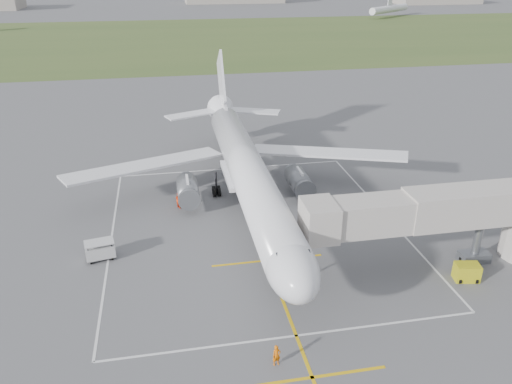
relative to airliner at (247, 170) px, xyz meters
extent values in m
plane|color=#4F4F51|center=(0.00, -0.75, -4.39)|extent=(700.00, 700.00, 0.00)
cube|color=#3C5324|center=(0.00, 129.25, -4.38)|extent=(700.00, 120.00, 0.02)
cube|color=gold|center=(0.00, -5.75, -4.38)|extent=(0.25, 60.00, 0.01)
cube|color=gold|center=(0.00, -24.75, -4.38)|extent=(10.00, 0.25, 0.01)
cube|color=gold|center=(0.00, -10.75, -4.38)|extent=(10.00, 0.25, 0.01)
cube|color=silver|center=(0.00, 11.25, -4.38)|extent=(28.00, 0.20, 0.01)
cube|color=silver|center=(0.00, -20.75, -4.38)|extent=(28.00, 0.20, 0.01)
cube|color=silver|center=(-14.00, -4.75, -4.38)|extent=(0.20, 32.00, 0.01)
cube|color=silver|center=(14.00, -4.75, -4.38)|extent=(0.20, 32.00, 0.01)
cylinder|color=silver|center=(0.00, -0.75, 0.11)|extent=(3.80, 36.00, 3.80)
ellipsoid|color=silver|center=(0.00, -18.75, 0.11)|extent=(3.80, 7.22, 3.80)
cube|color=black|center=(0.00, -19.65, 1.16)|extent=(2.40, 1.60, 0.99)
cone|color=silver|center=(0.00, 19.75, 0.51)|extent=(3.80, 6.00, 3.80)
cube|color=silver|center=(10.50, 5.25, -0.74)|extent=(17.93, 11.24, 1.23)
cube|color=silver|center=(-10.50, 5.25, -0.74)|extent=(17.93, 11.24, 1.23)
cube|color=silver|center=(0.00, 2.25, -1.44)|extent=(4.20, 8.00, 0.50)
cube|color=silver|center=(0.00, 20.45, 4.81)|extent=(0.30, 7.89, 8.65)
cube|color=silver|center=(0.00, 18.25, 1.81)|extent=(0.35, 5.00, 1.20)
cube|color=silver|center=(4.20, 19.45, 0.71)|extent=(7.85, 5.03, 0.20)
cube|color=silver|center=(-4.20, 19.45, 0.71)|extent=(7.85, 5.03, 0.20)
cylinder|color=slate|center=(6.20, 1.75, -2.49)|extent=(2.30, 4.20, 2.30)
cube|color=silver|center=(6.20, 1.45, -1.69)|extent=(0.25, 2.40, 1.20)
cylinder|color=slate|center=(-6.20, 1.75, -2.49)|extent=(2.30, 4.20, 2.30)
cube|color=silver|center=(-6.20, 1.45, -1.69)|extent=(0.25, 2.40, 1.20)
cylinder|color=black|center=(0.00, -15.25, -3.09)|extent=(0.18, 0.18, 2.60)
cylinder|color=black|center=(-0.11, -15.25, -3.99)|extent=(0.28, 0.80, 0.80)
cylinder|color=black|center=(0.11, -15.25, -3.99)|extent=(0.28, 0.80, 0.80)
cylinder|color=black|center=(2.90, 3.75, -2.99)|extent=(0.22, 0.22, 2.80)
cylinder|color=black|center=(2.62, 3.40, -3.91)|extent=(0.32, 0.96, 0.96)
cylinder|color=black|center=(3.18, 3.40, -3.91)|extent=(0.32, 0.96, 0.96)
cylinder|color=black|center=(2.62, 4.10, -3.91)|extent=(0.32, 0.96, 0.96)
cylinder|color=black|center=(3.18, 4.10, -3.91)|extent=(0.32, 0.96, 0.96)
cylinder|color=black|center=(-2.90, 3.75, -2.99)|extent=(0.22, 0.22, 2.80)
cylinder|color=black|center=(-3.18, 3.40, -3.91)|extent=(0.32, 0.96, 0.96)
cylinder|color=black|center=(-2.62, 3.40, -3.91)|extent=(0.32, 0.96, 0.96)
cylinder|color=black|center=(-3.18, 4.10, -3.91)|extent=(0.32, 0.96, 0.96)
cylinder|color=black|center=(-2.62, 4.10, -3.91)|extent=(0.32, 0.96, 0.96)
cube|color=#ADA69C|center=(7.74, -14.25, 1.21)|extent=(11.09, 2.90, 2.80)
cube|color=#ADA69C|center=(16.46, -14.25, 1.31)|extent=(11.09, 3.10, 3.00)
cube|color=#ADA69C|center=(3.40, -14.25, 1.21)|extent=(2.60, 3.40, 3.00)
cylinder|color=slate|center=(18.00, -14.25, -2.29)|extent=(0.70, 0.70, 4.20)
cube|color=slate|center=(18.00, -14.25, -3.94)|extent=(2.60, 1.40, 0.90)
cylinder|color=black|center=(17.00, -14.25, -4.04)|extent=(0.70, 0.30, 0.70)
cylinder|color=black|center=(19.00, -14.25, -4.04)|extent=(0.70, 0.30, 0.70)
cube|color=gold|center=(15.75, -16.68, -3.65)|extent=(2.18, 1.63, 1.48)
cylinder|color=black|center=(14.97, -17.09, -4.18)|extent=(0.27, 0.46, 0.43)
cylinder|color=black|center=(16.33, -17.34, -4.18)|extent=(0.27, 0.46, 0.43)
cube|color=#BDBDBD|center=(-14.62, -7.70, -3.53)|extent=(2.76, 1.95, 1.11)
cube|color=#BDBDBD|center=(-14.62, -7.70, -2.68)|extent=(2.76, 1.95, 0.08)
cylinder|color=black|center=(-15.51, -8.48, -3.33)|extent=(0.08, 0.08, 1.31)
cylinder|color=black|center=(-13.52, -8.11, -3.33)|extent=(0.08, 0.08, 1.31)
cylinder|color=black|center=(-15.73, -7.28, -3.33)|extent=(0.08, 0.08, 1.31)
cylinder|color=black|center=(-13.74, -6.92, -3.33)|extent=(0.08, 0.08, 1.31)
cylinder|color=black|center=(-15.42, -8.41, -4.19)|extent=(0.25, 0.43, 0.40)
cylinder|color=black|center=(-13.63, -8.08, -4.19)|extent=(0.25, 0.43, 0.40)
cylinder|color=black|center=(-15.62, -7.32, -4.19)|extent=(0.25, 0.43, 0.40)
cylinder|color=black|center=(-13.83, -6.99, -4.19)|extent=(0.25, 0.43, 0.40)
imported|color=#DA6206|center=(-2.01, -23.21, -3.62)|extent=(0.62, 0.46, 1.55)
imported|color=#FF3708|center=(-7.22, 1.39, -3.50)|extent=(1.02, 1.09, 1.78)
cylinder|color=silver|center=(98.46, 182.41, -0.89)|extent=(27.06, 22.39, 3.20)
camera|label=1|loc=(-8.00, -47.66, 20.00)|focal=35.00mm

